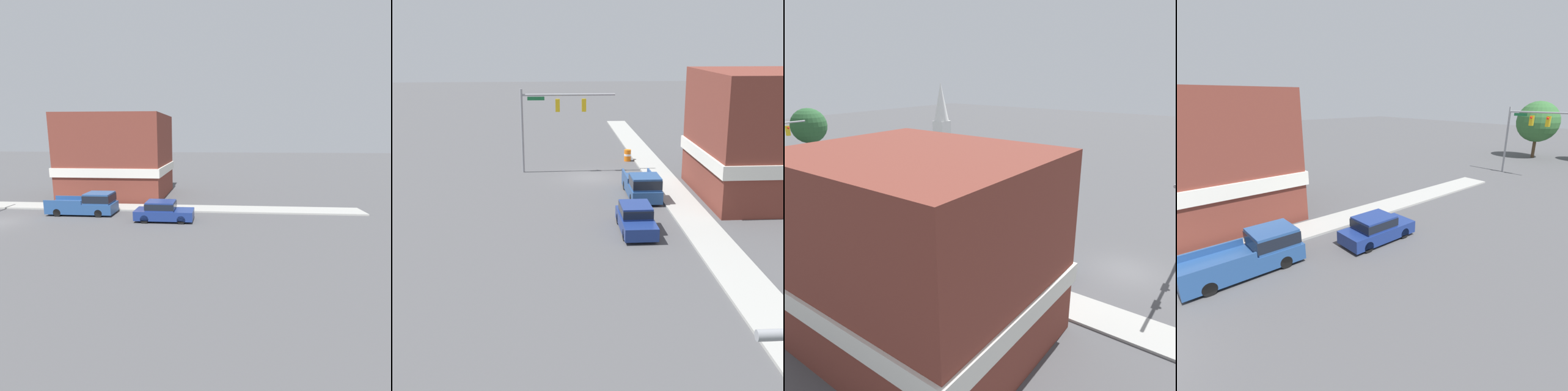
% 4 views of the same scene
% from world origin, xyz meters
% --- Properties ---
extents(far_signal_assembly, '(6.26, 0.49, 7.33)m').
position_xyz_m(far_signal_assembly, '(-4.07, 36.13, 5.24)').
color(far_signal_assembly, gray).
rests_on(far_signal_assembly, ground).
extents(car_lead, '(1.90, 4.60, 1.60)m').
position_xyz_m(car_lead, '(-1.73, 12.91, 0.82)').
color(car_lead, black).
rests_on(car_lead, ground).
extents(pickup_truck_parked, '(2.08, 5.72, 1.90)m').
position_xyz_m(pickup_truck_parked, '(-3.26, 6.16, 0.93)').
color(pickup_truck_parked, black).
rests_on(pickup_truck_parked, ground).
extents(corner_brick_building, '(9.40, 11.00, 8.89)m').
position_xyz_m(corner_brick_building, '(-11.95, 6.07, 4.31)').
color(corner_brick_building, brown).
rests_on(corner_brick_building, ground).
extents(backdrop_tree_left_far, '(5.62, 5.62, 7.88)m').
position_xyz_m(backdrop_tree_left_far, '(-7.60, 48.02, 5.05)').
color(backdrop_tree_left_far, '#4C3823').
rests_on(backdrop_tree_left_far, ground).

